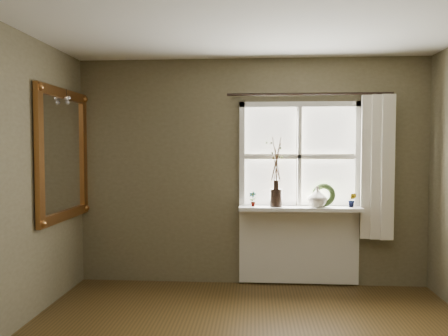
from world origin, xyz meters
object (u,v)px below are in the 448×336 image
Objects in this scene: cream_vase at (317,197)px; wreath at (323,198)px; gilt_mirror at (64,155)px; dark_jug at (276,198)px.

cream_vase is 0.09m from wreath.
cream_vase is 0.16× the size of gilt_mirror.
gilt_mirror reaches higher than cream_vase.
dark_jug is 0.15× the size of gilt_mirror.
wreath is 2.86m from gilt_mirror.
gilt_mirror is at bearing -148.06° from wreath.
wreath reaches higher than cream_vase.
gilt_mirror reaches higher than wreath.
gilt_mirror is at bearing -170.71° from cream_vase.
cream_vase is at bearing -129.74° from wreath.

